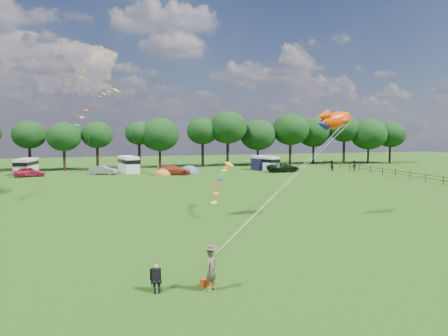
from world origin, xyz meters
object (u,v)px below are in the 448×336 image
object	(u,v)px
car_a	(29,172)
campervan_b	(26,166)
campervan_c	(129,164)
walker_a	(331,165)
tent_orange	(163,175)
car_d	(283,167)
campervan_d	(265,163)
walker_b	(354,165)
car_c	(174,170)
fish_kite	(333,120)
car_b	(104,170)
tent_greyblue	(189,173)
camp_chair	(156,275)
kite_flyer	(211,270)

from	to	relation	value
car_a	campervan_b	size ratio (longest dim) A/B	0.82
campervan_c	walker_a	distance (m)	33.11
car_a	tent_orange	size ratio (longest dim) A/B	1.40
car_d	campervan_c	world-z (taller)	campervan_c
campervan_c	campervan_d	bearing A→B (deg)	-106.75
campervan_b	walker_b	size ratio (longest dim) A/B	3.06
car_c	fish_kite	size ratio (longest dim) A/B	1.34
car_b	tent_orange	distance (m)	9.17
tent_greyblue	walker_b	distance (m)	27.53
car_b	campervan_b	world-z (taller)	campervan_b
tent_orange	car_a	bearing A→B (deg)	171.23
camp_chair	walker_b	size ratio (longest dim) A/B	0.67
kite_flyer	walker_a	bearing A→B (deg)	16.88
campervan_b	tent_greyblue	distance (m)	24.83
tent_greyblue	camp_chair	xyz separation A→B (m)	(-11.31, -48.37, 0.67)
car_b	kite_flyer	distance (m)	51.11
car_d	fish_kite	world-z (taller)	fish_kite
tent_greyblue	fish_kite	bearing A→B (deg)	-84.19
campervan_b	tent_orange	size ratio (longest dim) A/B	1.72
campervan_b	tent_orange	distance (m)	21.03
kite_flyer	fish_kite	xyz separation A→B (m)	(12.78, 12.24, 6.66)
car_b	camp_chair	bearing A→B (deg)	-158.04
campervan_d	kite_flyer	bearing A→B (deg)	133.06
campervan_d	walker_b	distance (m)	14.73
tent_greyblue	camp_chair	distance (m)	49.68
car_d	walker_a	distance (m)	8.48
car_b	kite_flyer	xyz separation A→B (m)	(3.81, -50.96, 0.23)
campervan_c	kite_flyer	size ratio (longest dim) A/B	3.11
car_b	tent_greyblue	distance (m)	13.02
campervan_b	campervan_c	distance (m)	15.29
tent_orange	fish_kite	distance (m)	37.12
fish_kite	walker_a	size ratio (longest dim) A/B	2.06
tent_orange	camp_chair	size ratio (longest dim) A/B	2.64
car_d	camp_chair	bearing A→B (deg)	153.03
campervan_d	fish_kite	xyz separation A→B (m)	(-9.77, -38.75, 6.29)
car_d	walker_b	xyz separation A→B (m)	(12.28, -1.10, 0.13)
car_c	camp_chair	distance (m)	47.67
car_c	campervan_c	xyz separation A→B (m)	(-6.26, 5.64, 0.65)
campervan_c	tent_greyblue	world-z (taller)	campervan_c
campervan_b	camp_chair	world-z (taller)	campervan_b
car_d	walker_a	xyz separation A→B (m)	(8.47, -0.29, 0.15)
campervan_b	campervan_c	world-z (taller)	campervan_c
walker_a	walker_b	distance (m)	3.90
tent_orange	walker_a	xyz separation A→B (m)	(27.84, -0.93, 0.87)
campervan_c	walker_b	world-z (taller)	campervan_c
kite_flyer	walker_a	world-z (taller)	kite_flyer
campervan_d	car_d	bearing A→B (deg)	178.38
car_a	campervan_d	world-z (taller)	campervan_d
campervan_d	campervan_c	bearing A→B (deg)	61.43
campervan_d	kite_flyer	size ratio (longest dim) A/B	2.90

